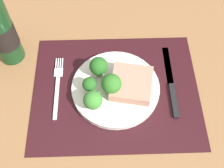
{
  "coord_description": "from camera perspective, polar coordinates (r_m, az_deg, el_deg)",
  "views": [
    {
      "loc": [
        -2.12,
        -38.83,
        67.2
      ],
      "look_at": [
        -0.94,
        0.84,
        1.9
      ],
      "focal_mm": 46.03,
      "sensor_mm": 36.0,
      "label": 1
    }
  ],
  "objects": [
    {
      "name": "wine_bottle",
      "position": [
        0.81,
        -21.19,
        9.8
      ],
      "size": [
        7.22,
        7.22,
        28.77
      ],
      "color": "#143819",
      "rests_on": "ground_plane"
    },
    {
      "name": "placemat",
      "position": [
        0.78,
        0.72,
        -1.19
      ],
      "size": [
        44.6,
        35.75,
        0.3
      ],
      "primitive_type": "cube",
      "color": "black",
      "rests_on": "ground_plane"
    },
    {
      "name": "ground_plane",
      "position": [
        0.79,
        0.7,
        -1.79
      ],
      "size": [
        140.0,
        110.0,
        3.0
      ],
      "primitive_type": "cube",
      "color": "brown"
    },
    {
      "name": "broccoli_center",
      "position": [
        0.73,
        -0.14,
        0.03
      ],
      "size": [
        5.19,
        5.19,
        6.04
      ],
      "color": "#5B8942",
      "rests_on": "plate"
    },
    {
      "name": "plate",
      "position": [
        0.77,
        0.72,
        -0.83
      ],
      "size": [
        23.44,
        23.44,
        1.6
      ],
      "primitive_type": "cylinder",
      "color": "silver",
      "rests_on": "placemat"
    },
    {
      "name": "broccoli_near_steak",
      "position": [
        0.7,
        -3.83,
        -3.22
      ],
      "size": [
        4.8,
        4.8,
        5.99
      ],
      "color": "#6B994C",
      "rests_on": "plate"
    },
    {
      "name": "steak",
      "position": [
        0.75,
        3.9,
        -0.15
      ],
      "size": [
        12.26,
        12.49,
        2.71
      ],
      "primitive_type": "cube",
      "rotation": [
        0.0,
        0.0,
        -0.18
      ],
      "color": "tan",
      "rests_on": "plate"
    },
    {
      "name": "knife",
      "position": [
        0.79,
        11.73,
        -0.38
      ],
      "size": [
        1.8,
        23.0,
        0.8
      ],
      "rotation": [
        0.0,
        0.0,
        0.01
      ],
      "color": "black",
      "rests_on": "placemat"
    },
    {
      "name": "broccoli_back_left",
      "position": [
        0.75,
        -2.67,
        3.52
      ],
      "size": [
        4.91,
        4.91,
        6.19
      ],
      "color": "#6B994C",
      "rests_on": "plate"
    },
    {
      "name": "broccoli_near_fork",
      "position": [
        0.73,
        -4.49,
        -0.11
      ],
      "size": [
        3.72,
        3.72,
        4.86
      ],
      "color": "#5B8942",
      "rests_on": "plate"
    },
    {
      "name": "fork",
      "position": [
        0.79,
        -10.78,
        -0.42
      ],
      "size": [
        2.4,
        19.2,
        0.5
      ],
      "rotation": [
        0.0,
        0.0,
        0.01
      ],
      "color": "silver",
      "rests_on": "placemat"
    }
  ]
}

